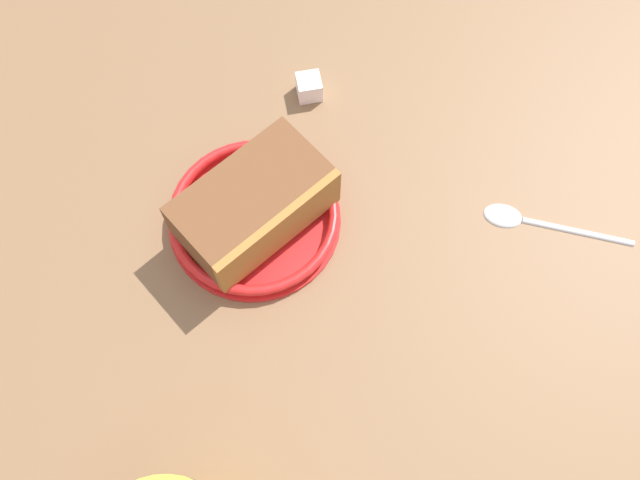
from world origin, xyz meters
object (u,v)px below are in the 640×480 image
sugar_cube (309,87)px  small_plate (254,217)px  cake_slice (254,205)px  teaspoon (527,219)px

sugar_cube → small_plate: bearing=5.8°
cake_slice → teaspoon: size_ratio=1.11×
teaspoon → sugar_cube: (-3.43, -20.02, 0.62)cm
sugar_cube → teaspoon: bearing=80.3°
small_plate → sugar_cube: (-12.26, -1.24, 0.20)cm
cake_slice → sugar_cube: size_ratio=6.59×
small_plate → cake_slice: size_ratio=1.03×
teaspoon → sugar_cube: 20.32cm
small_plate → teaspoon: small_plate is taller
small_plate → teaspoon: bearing=115.2°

